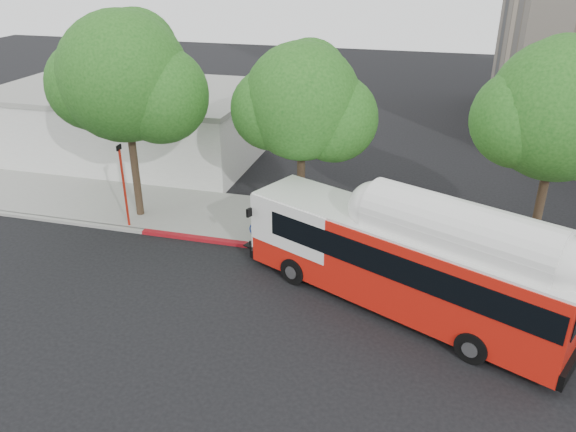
# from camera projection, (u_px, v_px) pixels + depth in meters

# --- Properties ---
(ground) EXTENTS (120.00, 120.00, 0.00)m
(ground) POSITION_uv_depth(u_px,v_px,m) (288.00, 304.00, 20.82)
(ground) COLOR black
(ground) RESTS_ON ground
(sidewalk) EXTENTS (60.00, 5.00, 0.15)m
(sidewalk) POSITION_uv_depth(u_px,v_px,m) (323.00, 227.00, 26.46)
(sidewalk) COLOR gray
(sidewalk) RESTS_ON ground
(curb_strip) EXTENTS (60.00, 0.30, 0.15)m
(curb_strip) POSITION_uv_depth(u_px,v_px,m) (311.00, 253.00, 24.20)
(curb_strip) COLOR gray
(curb_strip) RESTS_ON ground
(red_curb_segment) EXTENTS (10.00, 0.32, 0.16)m
(red_curb_segment) POSITION_uv_depth(u_px,v_px,m) (245.00, 245.00, 24.89)
(red_curb_segment) COLOR maroon
(red_curb_segment) RESTS_ON ground
(street_tree_left) EXTENTS (6.67, 5.80, 9.74)m
(street_tree_left) POSITION_uv_depth(u_px,v_px,m) (135.00, 82.00, 24.83)
(street_tree_left) COLOR #2D2116
(street_tree_left) RESTS_ON ground
(street_tree_mid) EXTENTS (5.75, 5.00, 8.62)m
(street_tree_mid) POSITION_uv_depth(u_px,v_px,m) (311.00, 107.00, 23.72)
(street_tree_mid) COLOR #2D2116
(street_tree_mid) RESTS_ON ground
(street_tree_right) EXTENTS (6.21, 5.40, 9.18)m
(street_tree_right) POSITION_uv_depth(u_px,v_px,m) (571.00, 116.00, 21.05)
(street_tree_right) COLOR #2D2116
(street_tree_right) RESTS_ON ground
(low_commercial_bldg) EXTENTS (16.20, 10.20, 4.25)m
(low_commercial_bldg) POSITION_uv_depth(u_px,v_px,m) (131.00, 121.00, 35.38)
(low_commercial_bldg) COLOR silver
(low_commercial_bldg) RESTS_ON ground
(transit_bus) EXTENTS (12.65, 7.42, 3.82)m
(transit_bus) POSITION_uv_depth(u_px,v_px,m) (402.00, 265.00, 19.95)
(transit_bus) COLOR red
(transit_bus) RESTS_ON ground
(signal_pole) EXTENTS (0.12, 0.39, 4.10)m
(signal_pole) POSITION_uv_depth(u_px,v_px,m) (124.00, 187.00, 25.68)
(signal_pole) COLOR red
(signal_pole) RESTS_ON ground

